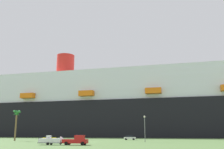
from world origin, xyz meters
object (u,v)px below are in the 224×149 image
object	(u,v)px
parked_car_white_van	(130,138)
small_boat_on_trailer	(54,141)
cruise_ship	(128,108)
pickup_truck	(76,140)
palm_tree	(17,116)
street_lamp	(145,125)
parked_car_yellow_taxi	(49,138)

from	to	relation	value
parked_car_white_van	small_boat_on_trailer	bearing A→B (deg)	-108.14
cruise_ship	pickup_truck	size ratio (longest dim) A/B	53.27
palm_tree	parked_car_white_van	world-z (taller)	palm_tree
pickup_truck	palm_tree	distance (m)	38.98
palm_tree	pickup_truck	bearing A→B (deg)	-40.24
street_lamp	cruise_ship	bearing A→B (deg)	100.23
pickup_truck	street_lamp	distance (m)	25.56
parked_car_yellow_taxi	parked_car_white_van	distance (m)	29.11
cruise_ship	parked_car_yellow_taxi	bearing A→B (deg)	-110.15
cruise_ship	pickup_truck	world-z (taller)	cruise_ship
pickup_truck	street_lamp	world-z (taller)	street_lamp
parked_car_yellow_taxi	cruise_ship	bearing A→B (deg)	69.85
cruise_ship	pickup_truck	bearing A→B (deg)	-91.29
cruise_ship	parked_car_white_van	size ratio (longest dim) A/B	68.57
parked_car_yellow_taxi	palm_tree	bearing A→B (deg)	-147.50
cruise_ship	parked_car_yellow_taxi	world-z (taller)	cruise_ship
small_boat_on_trailer	palm_tree	bearing A→B (deg)	133.86
pickup_truck	small_boat_on_trailer	distance (m)	5.41
cruise_ship	street_lamp	distance (m)	71.02
palm_tree	parked_car_white_van	bearing A→B (deg)	23.06
small_boat_on_trailer	street_lamp	size ratio (longest dim) A/B	0.95
cruise_ship	parked_car_yellow_taxi	xyz separation A→B (m)	(-21.58, -58.79, -15.31)
parked_car_yellow_taxi	parked_car_white_van	xyz separation A→B (m)	(27.46, 9.64, 0.00)
pickup_truck	small_boat_on_trailer	world-z (taller)	pickup_truck
cruise_ship	parked_car_white_van	world-z (taller)	cruise_ship
palm_tree	parked_car_white_van	xyz separation A→B (m)	(37.16, 15.82, -7.31)
pickup_truck	parked_car_yellow_taxi	xyz separation A→B (m)	(-19.56, 30.94, -0.21)
parked_car_yellow_taxi	parked_car_white_van	world-z (taller)	same
palm_tree	parked_car_white_van	distance (m)	41.04
palm_tree	street_lamp	size ratio (longest dim) A/B	1.35
palm_tree	street_lamp	xyz separation A→B (m)	(43.73, -4.06, -3.14)
palm_tree	parked_car_yellow_taxi	size ratio (longest dim) A/B	2.23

